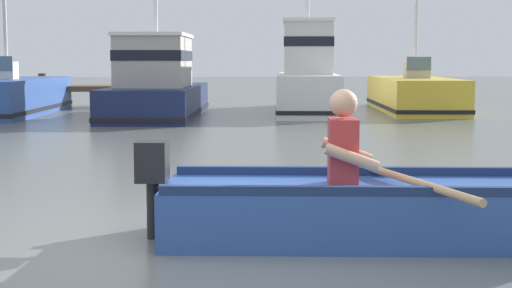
% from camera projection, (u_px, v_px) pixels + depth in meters
% --- Properties ---
extents(ground_plane, '(120.00, 120.00, 0.00)m').
position_uv_depth(ground_plane, '(184.00, 255.00, 5.66)').
color(ground_plane, slate).
extents(rowboat_with_person, '(3.73, 1.97, 1.19)m').
position_uv_depth(rowboat_with_person, '(370.00, 208.00, 6.11)').
color(rowboat_with_person, '#2D519E').
rests_on(rowboat_with_person, ground).
extents(moored_boat_blue, '(2.27, 6.17, 3.93)m').
position_uv_depth(moored_boat_blue, '(9.00, 97.00, 20.22)').
color(moored_boat_blue, '#2D519E').
rests_on(moored_boat_blue, ground).
extents(moored_boat_navy, '(2.59, 6.23, 4.72)m').
position_uv_depth(moored_boat_navy, '(157.00, 87.00, 19.19)').
color(moored_boat_navy, '#19234C').
rests_on(moored_boat_navy, ground).
extents(moored_boat_white, '(2.30, 6.49, 3.62)m').
position_uv_depth(moored_boat_white, '(307.00, 79.00, 20.91)').
color(moored_boat_white, white).
rests_on(moored_boat_white, ground).
extents(moored_boat_yellow, '(2.47, 6.28, 3.43)m').
position_uv_depth(moored_boat_yellow, '(414.00, 95.00, 21.65)').
color(moored_boat_yellow, gold).
rests_on(moored_boat_yellow, ground).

